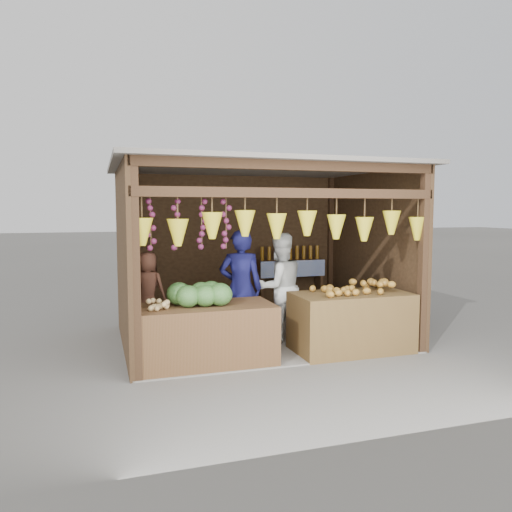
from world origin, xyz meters
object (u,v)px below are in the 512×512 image
(man_standing, at_px, (241,288))
(woman_standing, at_px, (279,287))
(counter_left, at_px, (206,335))
(vendor_seated, at_px, (148,289))
(counter_right, at_px, (351,322))

(man_standing, height_order, woman_standing, man_standing)
(counter_left, height_order, vendor_seated, vendor_seated)
(counter_right, bearing_deg, vendor_seated, 157.26)
(woman_standing, bearing_deg, vendor_seated, -16.30)
(woman_standing, relative_size, vendor_seated, 1.51)
(counter_left, relative_size, vendor_seated, 1.61)
(counter_right, relative_size, woman_standing, 0.99)
(counter_left, bearing_deg, woman_standing, 31.92)
(counter_right, xyz_separation_m, vendor_seated, (-2.70, 1.13, 0.43))
(counter_right, relative_size, man_standing, 0.95)
(man_standing, xyz_separation_m, vendor_seated, (-1.29, 0.41, -0.01))
(woman_standing, bearing_deg, counter_left, 24.25)
(counter_left, bearing_deg, counter_right, -0.55)
(counter_left, height_order, counter_right, counter_right)
(counter_left, xyz_separation_m, man_standing, (0.67, 0.70, 0.47))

